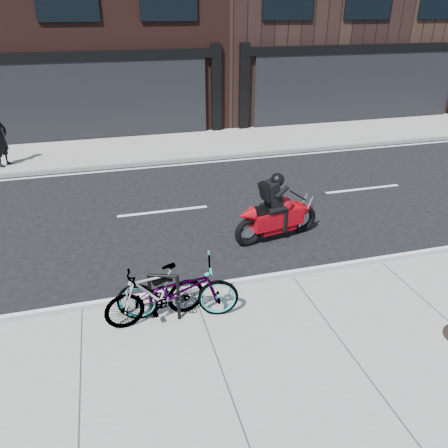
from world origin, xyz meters
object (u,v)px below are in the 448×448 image
object	(u,v)px
bike_rack	(164,293)
motorcycle	(281,212)
pedestrian	(0,138)
bicycle_rear	(155,294)
bicycle_front	(178,290)

from	to	relation	value
bike_rack	motorcycle	bearing A→B (deg)	38.39
bike_rack	motorcycle	distance (m)	3.90
motorcycle	pedestrian	distance (m)	9.90
bike_rack	pedestrian	xyz separation A→B (m)	(-3.97, 9.38, 0.40)
bike_rack	pedestrian	bearing A→B (deg)	112.95
bike_rack	bicycle_rear	size ratio (longest dim) A/B	0.52
bicycle_front	bicycle_rear	distance (m)	0.38
bicycle_rear	pedestrian	size ratio (longest dim) A/B	0.93
bicycle_front	pedestrian	size ratio (longest dim) A/B	1.11
bicycle_rear	motorcycle	world-z (taller)	motorcycle
bicycle_rear	bike_rack	bearing A→B (deg)	82.15
pedestrian	bicycle_front	bearing A→B (deg)	-130.69
pedestrian	bicycle_rear	bearing A→B (deg)	-132.63
bicycle_rear	motorcycle	size ratio (longest dim) A/B	0.79
bicycle_rear	bicycle_front	bearing A→B (deg)	82.15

